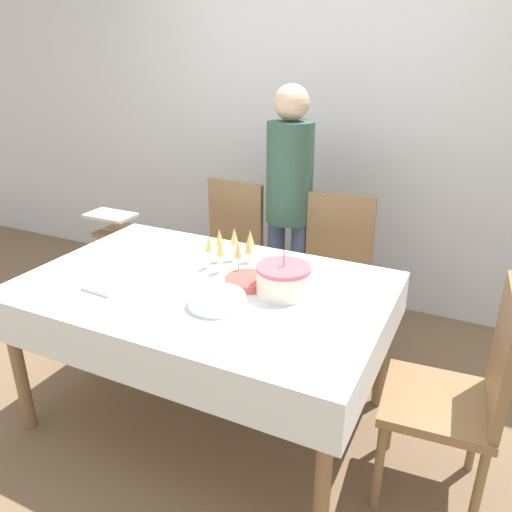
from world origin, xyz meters
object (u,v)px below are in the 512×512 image
at_px(dining_chair_far_right, 334,270).
at_px(high_chair, 122,242).
at_px(dining_chair_right_end, 463,389).
at_px(plate_stack_main, 217,300).
at_px(dining_chair_far_left, 227,250).
at_px(champagne_tray, 232,251).
at_px(person_standing, 289,193).
at_px(birthday_cake, 283,280).
at_px(gift_bag, 65,312).
at_px(plate_stack_dessert, 247,281).

height_order(dining_chair_far_right, high_chair, dining_chair_far_right).
relative_size(dining_chair_right_end, plate_stack_main, 3.99).
distance_m(dining_chair_far_left, champagne_tray, 0.81).
bearing_deg(champagne_tray, dining_chair_right_end, -10.44).
bearing_deg(dining_chair_right_end, person_standing, 139.50).
bearing_deg(birthday_cake, gift_bag, 172.91).
distance_m(champagne_tray, person_standing, 0.77).
distance_m(high_chair, gift_bag, 0.62).
distance_m(dining_chair_far_right, plate_stack_main, 1.06).
height_order(dining_chair_far_right, person_standing, person_standing).
xyz_separation_m(person_standing, gift_bag, (-1.26, -0.71, -0.78)).
bearing_deg(high_chair, dining_chair_far_left, 4.39).
bearing_deg(person_standing, dining_chair_right_end, -40.50).
height_order(dining_chair_right_end, champagne_tray, dining_chair_right_end).
distance_m(birthday_cake, high_chair, 1.74).
bearing_deg(dining_chair_far_left, birthday_cake, -47.44).
bearing_deg(high_chair, dining_chair_far_right, 2.34).
bearing_deg(person_standing, champagne_tray, -88.93).
xyz_separation_m(dining_chair_far_left, champagne_tray, (0.39, -0.65, 0.30)).
distance_m(plate_stack_dessert, gift_bag, 1.57).
height_order(plate_stack_dessert, high_chair, plate_stack_dessert).
height_order(dining_chair_right_end, gift_bag, dining_chair_right_end).
height_order(plate_stack_dessert, gift_bag, plate_stack_dessert).
xyz_separation_m(champagne_tray, person_standing, (-0.01, 0.76, 0.10)).
relative_size(dining_chair_far_left, plate_stack_dessert, 4.71).
bearing_deg(plate_stack_dessert, birthday_cake, -3.19).
bearing_deg(dining_chair_far_right, person_standing, 161.51).
relative_size(dining_chair_far_right, plate_stack_main, 3.99).
xyz_separation_m(high_chair, gift_bag, (-0.07, -0.53, -0.32)).
bearing_deg(plate_stack_dessert, dining_chair_right_end, -4.12).
height_order(birthday_cake, plate_stack_main, birthday_cake).
distance_m(plate_stack_main, plate_stack_dessert, 0.24).
relative_size(dining_chair_right_end, person_standing, 0.62).
distance_m(dining_chair_far_right, gift_bag, 1.75).
distance_m(plate_stack_main, gift_bag, 1.59).
height_order(dining_chair_far_left, dining_chair_far_right, same).
relative_size(dining_chair_far_left, birthday_cake, 4.03).
bearing_deg(dining_chair_far_right, dining_chair_far_left, 180.00).
distance_m(dining_chair_far_right, birthday_cake, 0.84).
xyz_separation_m(dining_chair_far_right, person_standing, (-0.34, 0.11, 0.40)).
xyz_separation_m(dining_chair_right_end, high_chair, (-2.33, 0.79, -0.05)).
bearing_deg(plate_stack_main, dining_chair_far_right, 78.96).
relative_size(plate_stack_main, person_standing, 0.16).
xyz_separation_m(dining_chair_far_left, gift_bag, (-0.89, -0.59, -0.37)).
height_order(champagne_tray, person_standing, person_standing).
xyz_separation_m(dining_chair_far_right, plate_stack_main, (-0.20, -1.02, 0.24)).
height_order(plate_stack_main, person_standing, person_standing).
height_order(birthday_cake, high_chair, birthday_cake).
height_order(dining_chair_far_right, plate_stack_main, dining_chair_far_right).
bearing_deg(gift_bag, plate_stack_main, -16.80).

